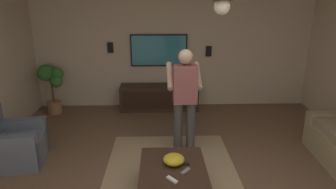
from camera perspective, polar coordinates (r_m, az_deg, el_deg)
wall_back_tv at (r=6.61m, az=1.04°, el=9.09°), size 0.10×6.24×2.65m
area_rug at (r=4.05m, az=0.79°, el=-17.09°), size 2.91×1.85×0.01m
armchair at (r=4.99m, az=-27.97°, el=-8.62°), size 0.91×0.92×0.82m
coffee_table at (r=3.72m, az=0.94°, el=-15.18°), size 1.00×0.80×0.40m
media_console at (r=6.52m, az=-1.69°, el=-0.55°), size 0.45×1.70×0.55m
tv at (r=6.52m, az=-1.77°, el=8.51°), size 0.05×1.23×0.69m
person_standing at (r=4.52m, az=3.25°, el=-0.15°), size 0.54×0.55×1.64m
potted_plant_tall at (r=6.66m, az=-21.72°, el=2.67°), size 0.47×0.52×1.06m
bowl at (r=3.70m, az=1.13°, el=-12.40°), size 0.26×0.26×0.12m
remote_white at (r=3.43m, az=0.77°, el=-16.08°), size 0.14×0.13×0.02m
remote_black at (r=3.72m, az=2.97°, el=-13.12°), size 0.06×0.15×0.02m
remote_grey at (r=3.57m, az=3.44°, el=-14.53°), size 0.15×0.13×0.02m
vase_round at (r=6.48m, az=2.55°, el=2.87°), size 0.22×0.22×0.22m
wall_speaker_left at (r=6.63m, az=7.83°, el=8.28°), size 0.06×0.12×0.22m
wall_speaker_right at (r=6.61m, az=-11.06°, el=8.88°), size 0.06×0.12×0.22m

